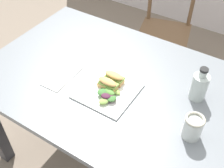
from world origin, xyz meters
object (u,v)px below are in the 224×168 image
(plate_lunch, at_px, (108,91))
(sandwich_half_front, at_px, (108,84))
(dining_table, at_px, (114,95))
(fork_on_napkin, at_px, (64,74))
(sandwich_half_back, at_px, (114,77))
(bottle_cold_brew, at_px, (199,88))
(chair_wooden_far, at_px, (165,30))
(mason_jar_iced_tea, at_px, (193,128))

(plate_lunch, height_order, sandwich_half_front, sandwich_half_front)
(dining_table, xyz_separation_m, fork_on_napkin, (-0.24, -0.11, 0.12))
(sandwich_half_back, distance_m, bottle_cold_brew, 0.41)
(chair_wooden_far, height_order, plate_lunch, chair_wooden_far)
(sandwich_half_back, bearing_deg, mason_jar_iced_tea, -12.42)
(dining_table, height_order, sandwich_half_back, sandwich_half_back)
(sandwich_half_front, xyz_separation_m, bottle_cold_brew, (0.39, 0.19, 0.03))
(sandwich_half_back, height_order, mason_jar_iced_tea, mason_jar_iced_tea)
(fork_on_napkin, bearing_deg, bottle_cold_brew, 18.46)
(bottle_cold_brew, relative_size, mason_jar_iced_tea, 1.59)
(bottle_cold_brew, bearing_deg, sandwich_half_back, -161.44)
(sandwich_half_back, xyz_separation_m, bottle_cold_brew, (0.39, 0.13, 0.03))
(fork_on_napkin, bearing_deg, sandwich_half_front, 6.58)
(sandwich_half_front, distance_m, sandwich_half_back, 0.06)
(sandwich_half_front, distance_m, mason_jar_iced_tea, 0.45)
(mason_jar_iced_tea, bearing_deg, sandwich_half_front, 174.58)
(fork_on_napkin, distance_m, mason_jar_iced_tea, 0.70)
(dining_table, relative_size, sandwich_half_front, 13.42)
(dining_table, distance_m, sandwich_half_front, 0.17)
(dining_table, distance_m, plate_lunch, 0.15)
(chair_wooden_far, height_order, fork_on_napkin, chair_wooden_far)
(dining_table, relative_size, sandwich_half_back, 13.42)
(chair_wooden_far, xyz_separation_m, fork_on_napkin, (-0.11, -1.10, 0.30))
(plate_lunch, xyz_separation_m, fork_on_napkin, (-0.26, -0.02, 0.00))
(sandwich_half_front, relative_size, mason_jar_iced_tea, 0.92)
(mason_jar_iced_tea, bearing_deg, dining_table, 165.58)
(fork_on_napkin, relative_size, mason_jar_iced_tea, 1.63)
(sandwich_half_front, distance_m, fork_on_napkin, 0.26)
(chair_wooden_far, bearing_deg, fork_on_napkin, -95.96)
(fork_on_napkin, xyz_separation_m, mason_jar_iced_tea, (0.70, -0.01, 0.05))
(sandwich_half_front, bearing_deg, mason_jar_iced_tea, -5.42)
(dining_table, relative_size, chair_wooden_far, 1.60)
(sandwich_half_front, height_order, sandwich_half_back, same)
(dining_table, xyz_separation_m, sandwich_half_back, (0.01, -0.02, 0.15))
(chair_wooden_far, bearing_deg, mason_jar_iced_tea, -62.09)
(sandwich_half_front, bearing_deg, plate_lunch, -59.96)
(fork_on_napkin, bearing_deg, dining_table, 23.42)
(dining_table, xyz_separation_m, plate_lunch, (0.02, -0.09, 0.12))
(dining_table, height_order, plate_lunch, plate_lunch)
(dining_table, xyz_separation_m, chair_wooden_far, (-0.13, 0.99, -0.18))
(fork_on_napkin, distance_m, bottle_cold_brew, 0.68)
(fork_on_napkin, bearing_deg, plate_lunch, 3.43)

